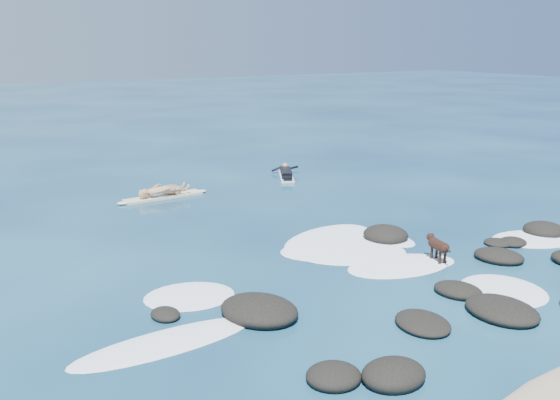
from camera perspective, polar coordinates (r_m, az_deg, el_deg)
ground at (r=16.61m, az=7.62°, el=-5.90°), size 160.00×160.00×0.00m
reef_rocks at (r=15.67m, az=16.38°, el=-7.23°), size 13.60×7.66×0.56m
breaking_foam at (r=16.82m, az=7.52°, el=-5.59°), size 15.21×8.05×0.12m
standing_surfer_rig at (r=23.48m, az=-10.70°, el=2.07°), size 3.61×0.87×2.05m
paddling_surfer_rig at (r=26.77m, az=0.56°, el=2.41°), size 1.75×2.56×0.47m
dog at (r=17.02m, az=14.21°, el=-4.01°), size 0.44×1.14×0.73m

